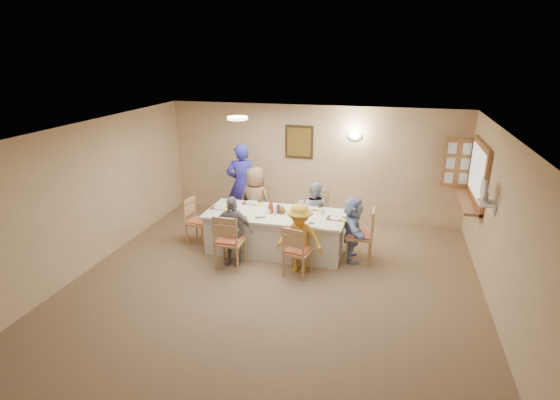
% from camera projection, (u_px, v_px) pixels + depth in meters
% --- Properties ---
extents(ground, '(7.00, 7.00, 0.00)m').
position_uv_depth(ground, '(270.00, 292.00, 6.85)').
color(ground, brown).
extents(room_walls, '(7.00, 7.00, 7.00)m').
position_uv_depth(room_walls, '(269.00, 201.00, 6.36)').
color(room_walls, tan).
rests_on(room_walls, ground).
extents(wall_picture, '(0.62, 0.05, 0.72)m').
position_uv_depth(wall_picture, '(299.00, 142.00, 9.54)').
color(wall_picture, '#342112').
rests_on(wall_picture, room_walls).
extents(wall_sconce, '(0.26, 0.09, 0.18)m').
position_uv_depth(wall_sconce, '(355.00, 136.00, 9.17)').
color(wall_sconce, white).
rests_on(wall_sconce, room_walls).
extents(ceiling_light, '(0.36, 0.36, 0.05)m').
position_uv_depth(ceiling_light, '(237.00, 118.00, 7.66)').
color(ceiling_light, white).
rests_on(ceiling_light, room_walls).
extents(serving_hatch, '(0.06, 1.50, 1.15)m').
position_uv_depth(serving_hatch, '(478.00, 174.00, 7.80)').
color(serving_hatch, '#9D6239').
rests_on(serving_hatch, room_walls).
extents(hatch_sill, '(0.30, 1.50, 0.05)m').
position_uv_depth(hatch_sill, '(467.00, 201.00, 8.00)').
color(hatch_sill, '#9D6239').
rests_on(hatch_sill, room_walls).
extents(shutter_door, '(0.55, 0.04, 1.00)m').
position_uv_depth(shutter_door, '(458.00, 163.00, 8.56)').
color(shutter_door, '#9D6239').
rests_on(shutter_door, room_walls).
extents(fan_shelf, '(0.22, 0.36, 0.03)m').
position_uv_depth(fan_shelf, '(486.00, 203.00, 6.62)').
color(fan_shelf, white).
rests_on(fan_shelf, room_walls).
extents(desk_fan, '(0.30, 0.30, 0.28)m').
position_uv_depth(desk_fan, '(486.00, 194.00, 6.58)').
color(desk_fan, '#A5A5A8').
rests_on(desk_fan, fan_shelf).
extents(dining_table, '(2.57, 1.09, 0.76)m').
position_uv_depth(dining_table, '(275.00, 232.00, 8.16)').
color(dining_table, silver).
rests_on(dining_table, ground).
extents(chair_back_left, '(0.48, 0.48, 0.97)m').
position_uv_depth(chair_back_left, '(257.00, 210.00, 9.00)').
color(chair_back_left, tan).
rests_on(chair_back_left, ground).
extents(chair_back_right, '(0.54, 0.54, 0.98)m').
position_uv_depth(chair_back_right, '(315.00, 214.00, 8.71)').
color(chair_back_right, tan).
rests_on(chair_back_right, ground).
extents(chair_front_left, '(0.48, 0.48, 1.00)m').
position_uv_depth(chair_front_left, '(230.00, 240.00, 7.53)').
color(chair_front_left, tan).
rests_on(chair_front_left, ground).
extents(chair_front_right, '(0.51, 0.51, 0.90)m').
position_uv_depth(chair_front_right, '(298.00, 250.00, 7.26)').
color(chair_front_right, tan).
rests_on(chair_front_right, ground).
extents(chair_left_end, '(0.48, 0.48, 0.90)m').
position_uv_depth(chair_left_end, '(199.00, 221.00, 8.50)').
color(chair_left_end, tan).
rests_on(chair_left_end, ground).
extents(chair_right_end, '(0.49, 0.49, 1.00)m').
position_uv_depth(chair_right_end, '(360.00, 234.00, 7.75)').
color(chair_right_end, tan).
rests_on(chair_right_end, ground).
extents(diner_back_left, '(0.87, 0.72, 1.42)m').
position_uv_depth(diner_back_left, '(256.00, 201.00, 8.81)').
color(diner_back_left, '#7E6246').
rests_on(diner_back_left, ground).
extents(diner_back_right, '(0.65, 0.54, 1.20)m').
position_uv_depth(diner_back_right, '(314.00, 211.00, 8.57)').
color(diner_back_right, '#9FAAC0').
rests_on(diner_back_right, ground).
extents(diner_front_left, '(0.77, 0.40, 1.25)m').
position_uv_depth(diner_front_left, '(232.00, 231.00, 7.60)').
color(diner_front_left, gray).
rests_on(diner_front_left, ground).
extents(diner_front_right, '(0.83, 0.52, 1.22)m').
position_uv_depth(diner_front_right, '(299.00, 238.00, 7.32)').
color(diner_front_right, gold).
rests_on(diner_front_right, ground).
extents(diner_right_end, '(1.23, 0.74, 1.19)m').
position_uv_depth(diner_right_end, '(353.00, 229.00, 7.75)').
color(diner_right_end, '#91A8DD').
rests_on(diner_right_end, ground).
extents(caregiver, '(0.88, 0.79, 1.78)m').
position_uv_depth(caregiver, '(242.00, 185.00, 9.29)').
color(caregiver, '#2E2BAD').
rests_on(caregiver, ground).
extents(placemat_fl, '(0.32, 0.24, 0.01)m').
position_uv_depth(placemat_fl, '(237.00, 218.00, 7.79)').
color(placemat_fl, '#472B19').
rests_on(placemat_fl, dining_table).
extents(plate_fl, '(0.23, 0.23, 0.01)m').
position_uv_depth(plate_fl, '(237.00, 217.00, 7.79)').
color(plate_fl, white).
rests_on(plate_fl, dining_table).
extents(napkin_fl, '(0.14, 0.14, 0.01)m').
position_uv_depth(napkin_fl, '(246.00, 219.00, 7.70)').
color(napkin_fl, '#F3F633').
rests_on(napkin_fl, dining_table).
extents(placemat_fr, '(0.36, 0.27, 0.01)m').
position_uv_depth(placemat_fr, '(303.00, 224.00, 7.51)').
color(placemat_fr, '#472B19').
rests_on(placemat_fr, dining_table).
extents(plate_fr, '(0.22, 0.22, 0.01)m').
position_uv_depth(plate_fr, '(303.00, 224.00, 7.50)').
color(plate_fr, white).
rests_on(plate_fr, dining_table).
extents(napkin_fr, '(0.14, 0.14, 0.01)m').
position_uv_depth(napkin_fr, '(312.00, 226.00, 7.42)').
color(napkin_fr, '#F3F633').
rests_on(napkin_fr, dining_table).
extents(placemat_bl, '(0.34, 0.25, 0.01)m').
position_uv_depth(placemat_bl, '(251.00, 203.00, 8.56)').
color(placemat_bl, '#472B19').
rests_on(placemat_bl, dining_table).
extents(plate_bl, '(0.25, 0.25, 0.02)m').
position_uv_depth(plate_bl, '(251.00, 202.00, 8.56)').
color(plate_bl, white).
rests_on(plate_bl, dining_table).
extents(napkin_bl, '(0.14, 0.14, 0.01)m').
position_uv_depth(napkin_bl, '(259.00, 204.00, 8.47)').
color(napkin_bl, '#F3F633').
rests_on(napkin_bl, dining_table).
extents(placemat_br, '(0.37, 0.28, 0.01)m').
position_uv_depth(placemat_br, '(312.00, 208.00, 8.28)').
color(placemat_br, '#472B19').
rests_on(placemat_br, dining_table).
extents(plate_br, '(0.25, 0.25, 0.02)m').
position_uv_depth(plate_br, '(312.00, 208.00, 8.27)').
color(plate_br, white).
rests_on(plate_br, dining_table).
extents(napkin_br, '(0.14, 0.14, 0.01)m').
position_uv_depth(napkin_br, '(321.00, 209.00, 8.18)').
color(napkin_br, '#F3F633').
rests_on(napkin_br, dining_table).
extents(placemat_le, '(0.33, 0.24, 0.01)m').
position_uv_depth(placemat_le, '(220.00, 208.00, 8.29)').
color(placemat_le, '#472B19').
rests_on(placemat_le, dining_table).
extents(plate_le, '(0.23, 0.23, 0.01)m').
position_uv_depth(plate_le, '(220.00, 207.00, 8.29)').
color(plate_le, white).
rests_on(plate_le, dining_table).
extents(napkin_le, '(0.14, 0.14, 0.01)m').
position_uv_depth(napkin_le, '(228.00, 209.00, 8.20)').
color(napkin_le, '#F3F633').
rests_on(napkin_le, dining_table).
extents(placemat_re, '(0.33, 0.25, 0.01)m').
position_uv_depth(placemat_re, '(336.00, 218.00, 7.77)').
color(placemat_re, '#472B19').
rests_on(placemat_re, dining_table).
extents(plate_re, '(0.23, 0.23, 0.01)m').
position_uv_depth(plate_re, '(336.00, 218.00, 7.76)').
color(plate_re, white).
rests_on(plate_re, dining_table).
extents(napkin_re, '(0.14, 0.14, 0.01)m').
position_uv_depth(napkin_re, '(346.00, 220.00, 7.68)').
color(napkin_re, '#F3F633').
rests_on(napkin_re, dining_table).
extents(teacup_a, '(0.11, 0.11, 0.08)m').
position_uv_depth(teacup_a, '(228.00, 213.00, 7.92)').
color(teacup_a, white).
rests_on(teacup_a, dining_table).
extents(teacup_b, '(0.10, 0.10, 0.09)m').
position_uv_depth(teacup_b, '(301.00, 203.00, 8.41)').
color(teacup_b, white).
rests_on(teacup_b, dining_table).
extents(bowl_a, '(0.33, 0.33, 0.05)m').
position_uv_depth(bowl_a, '(261.00, 215.00, 7.85)').
color(bowl_a, white).
rests_on(bowl_a, dining_table).
extents(bowl_b, '(0.23, 0.23, 0.07)m').
position_uv_depth(bowl_b, '(296.00, 209.00, 8.15)').
color(bowl_b, white).
rests_on(bowl_b, dining_table).
extents(condiment_ketchup, '(0.11, 0.11, 0.25)m').
position_uv_depth(condiment_ketchup, '(271.00, 206.00, 7.99)').
color(condiment_ketchup, '#A62C0E').
rests_on(condiment_ketchup, dining_table).
extents(condiment_brown, '(0.10, 0.10, 0.20)m').
position_uv_depth(condiment_brown, '(278.00, 208.00, 8.02)').
color(condiment_brown, '#5A3618').
rests_on(condiment_brown, dining_table).
extents(condiment_malt, '(0.13, 0.13, 0.15)m').
position_uv_depth(condiment_malt, '(282.00, 210.00, 7.98)').
color(condiment_malt, '#5A3618').
rests_on(condiment_malt, dining_table).
extents(drinking_glass, '(0.06, 0.06, 0.10)m').
position_uv_depth(drinking_glass, '(268.00, 209.00, 8.10)').
color(drinking_glass, silver).
rests_on(drinking_glass, dining_table).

